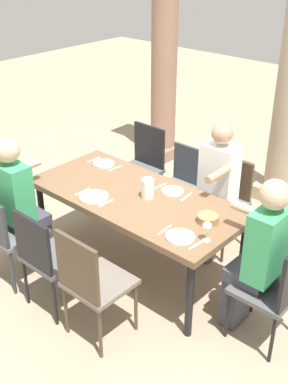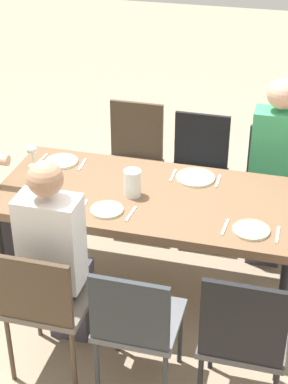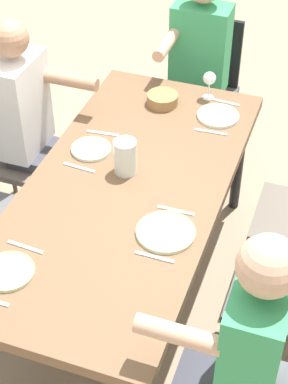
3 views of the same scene
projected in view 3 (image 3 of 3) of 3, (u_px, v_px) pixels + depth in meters
name	position (u px, v px, depth m)	size (l,w,h in m)	color
ground_plane	(128.00, 293.00, 3.49)	(16.00, 16.00, 0.00)	gray
dining_table	(126.00, 196.00, 3.03)	(1.94, 0.90, 0.77)	brown
chair_east_north	(5.00, 146.00, 3.62)	(0.44, 0.44, 0.89)	#6A6158
chair_head_east	(203.00, 83.00, 4.14)	(0.44, 0.44, 0.93)	#4F4F50
diner_woman_green	(234.00, 358.00, 2.33)	(0.35, 0.49, 1.33)	#3F3F4C
diner_man_white	(196.00, 70.00, 3.88)	(0.50, 0.35, 1.34)	#3F3F4C
diner_guest_third	(34.00, 128.00, 3.46)	(0.35, 0.49, 1.31)	#3F3F4C
plate_0	(8.00, 271.00, 2.57)	(0.22, 0.22, 0.02)	silver
spoon_0	(25.00, 247.00, 2.68)	(0.02, 0.17, 0.01)	silver
plate_1	(166.00, 232.00, 2.74)	(0.26, 0.26, 0.02)	silver
fork_1	(154.00, 257.00, 2.64)	(0.02, 0.17, 0.01)	silver
spoon_1	(176.00, 211.00, 2.85)	(0.02, 0.17, 0.01)	silver
plate_2	(91.00, 149.00, 3.19)	(0.20, 0.20, 0.02)	white
fork_2	(79.00, 168.00, 3.08)	(0.02, 0.17, 0.01)	silver
spoon_2	(103.00, 133.00, 3.30)	(0.02, 0.17, 0.01)	silver
plate_3	(218.00, 116.00, 3.41)	(0.23, 0.23, 0.02)	white
wine_glass_3	(209.00, 79.00, 3.48)	(0.07, 0.07, 0.16)	white
fork_3	(211.00, 132.00, 3.31)	(0.02, 0.17, 0.01)	silver
spoon_3	(225.00, 102.00, 3.52)	(0.02, 0.17, 0.01)	silver
water_pitcher	(125.00, 158.00, 3.02)	(0.11, 0.11, 0.17)	white
bread_basket	(162.00, 99.00, 3.49)	(0.17, 0.17, 0.06)	#9E7547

